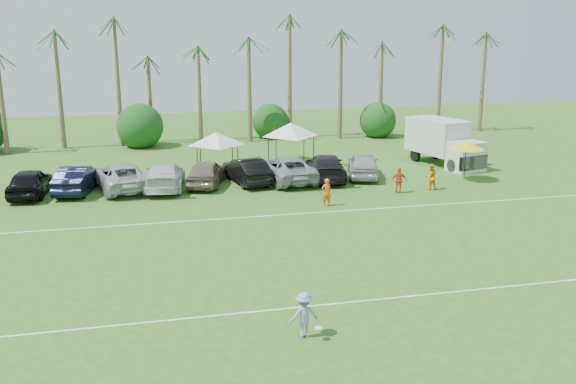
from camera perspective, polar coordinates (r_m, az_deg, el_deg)
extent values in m
plane|color=#33631D|center=(22.66, 3.89, -12.10)|extent=(120.00, 120.00, 0.00)
cube|color=white|center=(24.39, 2.50, -10.06)|extent=(80.00, 0.10, 0.01)
cube|color=white|center=(35.37, -2.74, -2.19)|extent=(80.00, 0.10, 0.01)
cone|color=brown|center=(58.65, -24.07, 7.69)|extent=(0.44, 0.44, 9.00)
cone|color=brown|center=(57.88, -19.22, 8.57)|extent=(0.44, 0.44, 10.00)
cone|color=brown|center=(57.57, -15.25, 9.33)|extent=(0.44, 0.44, 11.00)
cone|color=brown|center=(57.71, -11.15, 8.07)|extent=(0.44, 0.44, 8.00)
cone|color=brown|center=(57.94, -7.18, 8.75)|extent=(0.44, 0.44, 9.00)
cone|color=brown|center=(58.45, -3.24, 9.38)|extent=(0.44, 0.44, 10.00)
cone|color=brown|center=(59.23, 0.62, 9.95)|extent=(0.44, 0.44, 11.00)
cone|color=brown|center=(60.75, 5.26, 8.59)|extent=(0.44, 0.44, 8.00)
cone|color=brown|center=(62.45, 9.68, 9.06)|extent=(0.44, 0.44, 9.00)
cone|color=brown|center=(64.50, 13.86, 9.46)|extent=(0.44, 0.44, 10.00)
cone|color=brown|center=(66.36, 17.01, 9.82)|extent=(0.44, 0.44, 11.00)
cylinder|color=brown|center=(59.10, -12.98, 4.89)|extent=(0.30, 0.30, 1.40)
sphere|color=#134416|center=(58.94, -13.04, 5.94)|extent=(4.00, 4.00, 4.00)
cylinder|color=brown|center=(60.32, -1.47, 5.44)|extent=(0.30, 0.30, 1.40)
sphere|color=#134416|center=(60.16, -1.48, 6.48)|extent=(4.00, 4.00, 4.00)
cylinder|color=brown|center=(63.09, 7.50, 5.72)|extent=(0.30, 0.30, 1.40)
sphere|color=#134416|center=(62.94, 7.53, 6.71)|extent=(4.00, 4.00, 4.00)
imported|color=orange|center=(37.30, 3.43, -0.02)|extent=(0.63, 0.45, 1.64)
imported|color=orange|center=(41.96, 12.57, 1.32)|extent=(0.87, 0.70, 1.69)
imported|color=#DC5718|center=(40.79, 9.84, 1.03)|extent=(1.03, 0.65, 1.63)
cube|color=silver|center=(50.32, 13.13, 4.89)|extent=(3.61, 5.19, 2.56)
cube|color=silver|center=(48.07, 15.56, 3.06)|extent=(2.73, 2.35, 2.15)
cube|color=black|center=(47.58, 16.15, 2.53)|extent=(2.36, 0.86, 1.03)
cube|color=#E5590C|center=(51.22, 14.22, 4.46)|extent=(0.41, 1.60, 0.92)
cylinder|color=black|center=(47.66, 14.43, 2.28)|extent=(0.52, 0.97, 0.92)
cylinder|color=black|center=(49.02, 16.24, 2.49)|extent=(0.52, 0.97, 0.92)
cylinder|color=black|center=(50.90, 11.25, 3.22)|extent=(0.52, 0.97, 0.92)
cylinder|color=black|center=(52.18, 13.04, 3.39)|extent=(0.52, 0.97, 0.92)
cylinder|color=black|center=(45.36, -7.78, 2.63)|extent=(0.06, 0.06, 1.89)
cylinder|color=black|center=(45.67, -4.49, 2.80)|extent=(0.06, 0.06, 1.89)
cylinder|color=black|center=(47.93, -8.08, 3.25)|extent=(0.06, 0.06, 1.89)
cylinder|color=black|center=(48.22, -4.97, 3.41)|extent=(0.06, 0.06, 1.89)
pyramid|color=white|center=(46.44, -6.39, 5.32)|extent=(4.08, 4.08, 0.94)
cylinder|color=black|center=(47.63, -1.07, 3.43)|extent=(0.06, 0.06, 2.06)
cylinder|color=black|center=(48.30, 2.29, 3.57)|extent=(0.06, 0.06, 2.06)
cylinder|color=black|center=(50.40, -1.76, 4.03)|extent=(0.06, 0.06, 2.06)
cylinder|color=black|center=(51.04, 1.43, 4.17)|extent=(0.06, 0.06, 2.06)
pyramid|color=white|center=(48.99, 0.22, 6.18)|extent=(4.44, 4.44, 1.03)
cylinder|color=black|center=(44.93, 15.47, 2.50)|extent=(0.05, 0.05, 2.46)
cone|color=yellow|center=(44.70, 15.57, 4.04)|extent=(2.46, 2.46, 0.56)
imported|color=#8B8EC5|center=(21.80, 1.41, -10.86)|extent=(1.08, 0.69, 1.59)
cylinder|color=white|center=(21.72, 2.71, -12.00)|extent=(0.27, 0.27, 0.03)
imported|color=black|center=(42.56, -21.95, 0.81)|extent=(2.48, 5.22, 1.72)
imported|color=black|center=(42.51, -18.28, 1.12)|extent=(2.69, 5.47, 1.72)
imported|color=#BABBBC|center=(42.43, -14.62, 1.36)|extent=(4.10, 6.67, 1.72)
imported|color=silver|center=(41.98, -10.93, 1.43)|extent=(3.14, 6.20, 1.72)
imported|color=gray|center=(42.46, -7.28, 1.73)|extent=(3.40, 5.43, 1.72)
imported|color=black|center=(42.88, -3.68, 1.94)|extent=(2.74, 5.48, 1.72)
imported|color=#969CA3|center=(43.25, -0.09, 2.08)|extent=(3.29, 6.39, 1.72)
imported|color=black|center=(43.94, 3.36, 2.25)|extent=(3.39, 6.27, 1.72)
imported|color=#B1B1B1|center=(44.78, 6.70, 2.41)|extent=(3.41, 5.43, 1.72)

